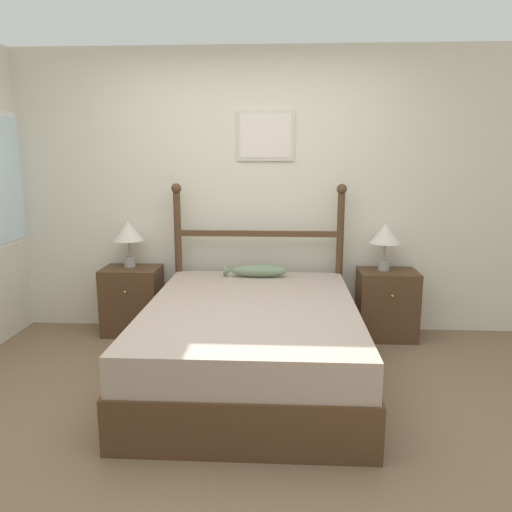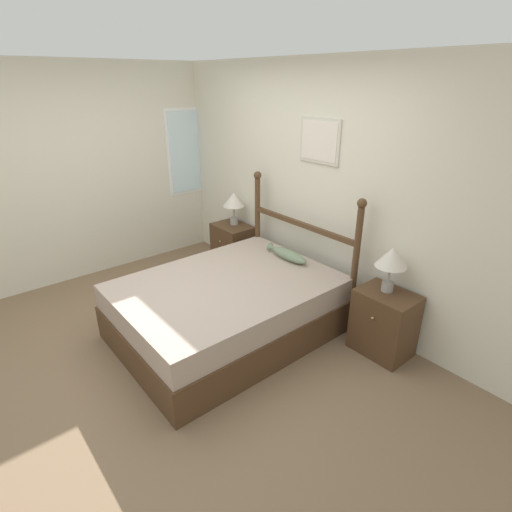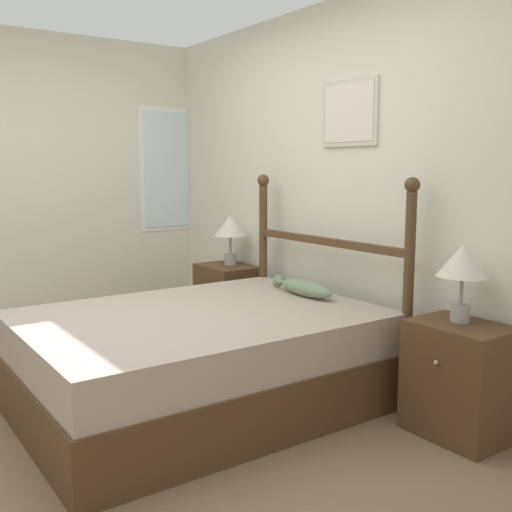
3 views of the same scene
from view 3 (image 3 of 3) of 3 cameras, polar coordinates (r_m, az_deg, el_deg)
name	(u,v)px [view 3 (image 3 of 3)]	position (r m, az deg, el deg)	size (l,w,h in m)	color
ground_plane	(104,420)	(3.64, -14.24, -14.87)	(16.00, 16.00, 0.00)	#7A6047
wall_back	(335,188)	(4.26, 7.51, 6.42)	(6.40, 0.08, 2.55)	beige
wall_left	(8,185)	(5.40, -22.55, 6.26)	(0.08, 6.40, 2.55)	beige
bed	(200,359)	(3.65, -5.39, -9.78)	(1.52, 2.04, 0.57)	#4C331E
headboard	(325,264)	(4.10, 6.63, -0.75)	(1.54, 0.09, 1.37)	#4C331E
nightstand_left	(227,301)	(5.06, -2.75, -4.32)	(0.51, 0.40, 0.61)	#4C331E
nightstand_right	(459,380)	(3.41, 18.80, -11.12)	(0.51, 0.40, 0.61)	#4C331E
table_lamp_left	(230,228)	(5.00, -2.47, 2.69)	(0.27, 0.27, 0.42)	gray
table_lamp_right	(463,264)	(3.31, 19.10, -0.73)	(0.27, 0.27, 0.42)	gray
fish_pillow	(304,288)	(4.01, 4.56, -3.03)	(0.55, 0.13, 0.11)	gray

